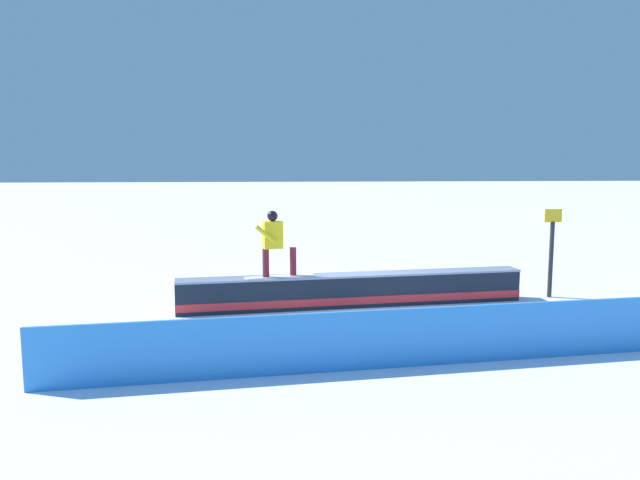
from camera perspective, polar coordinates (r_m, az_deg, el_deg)
The scene contains 5 objects.
ground_plane at distance 14.00m, azimuth 3.00°, elevation -5.90°, with size 120.00×120.00×0.00m, color white.
grind_box at distance 13.92m, azimuth 3.01°, elevation -4.61°, with size 7.58×1.54×0.71m.
snowboarder at distance 13.39m, azimuth -4.09°, elevation -0.13°, with size 1.51×0.68×1.41m.
safety_fence at distance 9.99m, azimuth 5.71°, elevation -8.80°, with size 10.41×0.06×0.93m, color #3188E4.
trail_marker at distance 15.55m, azimuth 19.96°, elevation -0.88°, with size 0.40×0.10×2.05m.
Camera 1 is at (1.58, 13.51, 3.31)m, focal length 35.83 mm.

